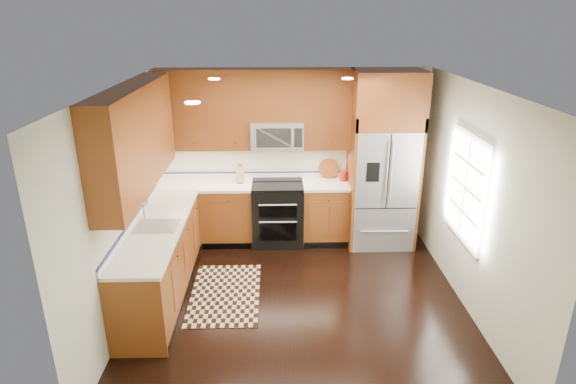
{
  "coord_description": "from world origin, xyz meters",
  "views": [
    {
      "loc": [
        -0.26,
        -5.07,
        3.34
      ],
      "look_at": [
        -0.12,
        0.6,
        1.21
      ],
      "focal_mm": 30.0,
      "sensor_mm": 36.0,
      "label": 1
    }
  ],
  "objects_px": {
    "refrigerator": "(383,161)",
    "utensil_crock": "(344,174)",
    "knife_block": "(240,175)",
    "rug": "(225,294)",
    "range": "(278,213)"
  },
  "relations": [
    {
      "from": "refrigerator",
      "to": "utensil_crock",
      "type": "relative_size",
      "value": 8.02
    },
    {
      "from": "range",
      "to": "knife_block",
      "type": "height_order",
      "value": "knife_block"
    },
    {
      "from": "refrigerator",
      "to": "rug",
      "type": "bearing_deg",
      "value": -146.91
    },
    {
      "from": "knife_block",
      "to": "utensil_crock",
      "type": "xyz_separation_m",
      "value": [
        1.56,
        0.02,
        -0.01
      ]
    },
    {
      "from": "rug",
      "to": "refrigerator",
      "type": "bearing_deg",
      "value": 32.83
    },
    {
      "from": "rug",
      "to": "knife_block",
      "type": "bearing_deg",
      "value": 85.58
    },
    {
      "from": "refrigerator",
      "to": "rug",
      "type": "xyz_separation_m",
      "value": [
        -2.22,
        -1.45,
        -1.3
      ]
    },
    {
      "from": "knife_block",
      "to": "utensil_crock",
      "type": "bearing_deg",
      "value": 0.77
    },
    {
      "from": "refrigerator",
      "to": "rug",
      "type": "distance_m",
      "value": 2.95
    },
    {
      "from": "refrigerator",
      "to": "utensil_crock",
      "type": "bearing_deg",
      "value": 163.29
    },
    {
      "from": "rug",
      "to": "utensil_crock",
      "type": "xyz_separation_m",
      "value": [
        1.67,
        1.61,
        1.05
      ]
    },
    {
      "from": "range",
      "to": "rug",
      "type": "height_order",
      "value": "range"
    },
    {
      "from": "refrigerator",
      "to": "utensil_crock",
      "type": "xyz_separation_m",
      "value": [
        -0.55,
        0.17,
        -0.25
      ]
    },
    {
      "from": "rug",
      "to": "utensil_crock",
      "type": "relative_size",
      "value": 4.39
    },
    {
      "from": "utensil_crock",
      "to": "rug",
      "type": "bearing_deg",
      "value": -136.03
    }
  ]
}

